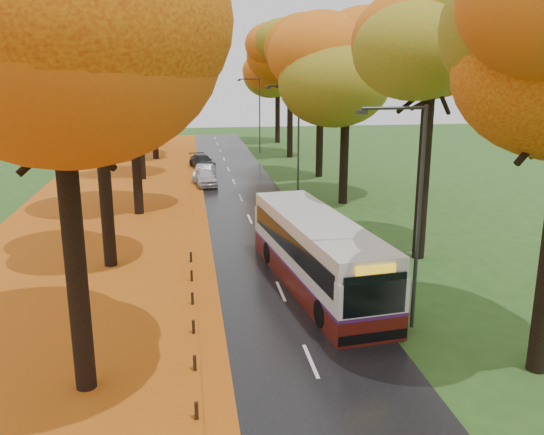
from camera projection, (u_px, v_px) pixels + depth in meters
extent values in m
cube|color=black|center=(248.00, 215.00, 36.70)|extent=(6.50, 90.00, 0.04)
cube|color=silver|center=(248.00, 215.00, 36.69)|extent=(0.12, 90.00, 0.01)
cube|color=#954A0D|center=(103.00, 221.00, 35.43)|extent=(12.00, 90.00, 0.02)
cube|color=#C65A14|center=(200.00, 217.00, 36.26)|extent=(0.90, 90.00, 0.01)
cylinder|color=black|center=(74.00, 250.00, 15.98)|extent=(0.60, 0.60, 8.58)
ellipsoid|color=#D75F17|center=(56.00, 49.00, 14.61)|extent=(9.20, 9.20, 7.18)
cylinder|color=black|center=(104.00, 171.00, 26.34)|extent=(0.60, 0.60, 9.15)
ellipsoid|color=#D75F17|center=(94.00, 41.00, 24.89)|extent=(8.00, 8.00, 6.24)
cylinder|color=black|center=(136.00, 152.00, 36.14)|extent=(0.60, 0.60, 8.00)
ellipsoid|color=#D75F17|center=(131.00, 70.00, 34.87)|extent=(9.20, 9.20, 7.18)
cylinder|color=black|center=(140.00, 128.00, 47.46)|extent=(0.60, 0.60, 8.58)
ellipsoid|color=#D75F17|center=(136.00, 61.00, 46.09)|extent=(8.00, 8.00, 6.24)
cylinder|color=black|center=(154.00, 114.00, 57.99)|extent=(0.60, 0.60, 9.15)
ellipsoid|color=#D75F17|center=(151.00, 55.00, 56.54)|extent=(9.20, 9.20, 7.18)
cylinder|color=black|center=(153.00, 112.00, 67.62)|extent=(0.60, 0.60, 8.00)
ellipsoid|color=#D75F17|center=(151.00, 68.00, 66.35)|extent=(8.00, 8.00, 6.24)
cylinder|color=black|center=(424.00, 166.00, 27.50)|extent=(0.60, 0.60, 9.22)
ellipsoid|color=orange|center=(432.00, 40.00, 26.03)|extent=(8.20, 8.20, 6.40)
cylinder|color=black|center=(344.00, 144.00, 39.03)|extent=(0.60, 0.60, 8.19)
ellipsoid|color=orange|center=(347.00, 66.00, 37.72)|extent=(9.20, 9.20, 7.18)
cylinder|color=black|center=(320.00, 126.00, 48.61)|extent=(0.60, 0.60, 8.70)
ellipsoid|color=orange|center=(321.00, 59.00, 47.22)|extent=(8.20, 8.20, 6.40)
cylinder|color=black|center=(290.00, 113.00, 58.98)|extent=(0.60, 0.60, 9.22)
ellipsoid|color=orange|center=(290.00, 54.00, 57.51)|extent=(9.20, 9.20, 7.18)
cylinder|color=black|center=(278.00, 109.00, 70.68)|extent=(0.60, 0.60, 8.19)
ellipsoid|color=orange|center=(278.00, 66.00, 69.37)|extent=(8.20, 8.20, 6.40)
cube|color=black|center=(197.00, 411.00, 15.45)|extent=(0.11, 0.11, 0.52)
cube|color=black|center=(195.00, 363.00, 17.94)|extent=(0.11, 0.11, 0.52)
cube|color=black|center=(193.00, 327.00, 20.43)|extent=(0.11, 0.11, 0.52)
cube|color=black|center=(192.00, 299.00, 22.91)|extent=(0.11, 0.11, 0.52)
cube|color=black|center=(192.00, 276.00, 25.40)|extent=(0.11, 0.11, 0.52)
cube|color=black|center=(191.00, 257.00, 27.89)|extent=(0.11, 0.11, 0.52)
cylinder|color=#333538|center=(419.00, 221.00, 20.02)|extent=(0.14, 0.14, 8.00)
cylinder|color=#333538|center=(394.00, 108.00, 18.87)|extent=(2.20, 0.11, 0.11)
cube|color=#333538|center=(362.00, 112.00, 18.74)|extent=(0.35, 0.18, 0.14)
cylinder|color=#333538|center=(298.00, 142.00, 41.06)|extent=(0.14, 0.14, 8.00)
cylinder|color=#333538|center=(284.00, 86.00, 39.91)|extent=(2.20, 0.11, 0.11)
cube|color=#333538|center=(268.00, 88.00, 39.78)|extent=(0.35, 0.18, 0.14)
cylinder|color=#333538|center=(260.00, 116.00, 62.10)|extent=(0.14, 0.14, 8.00)
cylinder|color=#333538|center=(249.00, 79.00, 60.95)|extent=(2.20, 0.11, 0.11)
cube|color=#333538|center=(239.00, 80.00, 60.83)|extent=(0.35, 0.18, 0.14)
cube|color=#4C110B|center=(316.00, 275.00, 24.75)|extent=(3.98, 11.63, 0.93)
cube|color=silver|center=(317.00, 250.00, 24.46)|extent=(3.98, 11.63, 1.35)
cube|color=silver|center=(317.00, 227.00, 24.20)|extent=(3.90, 11.39, 0.73)
cube|color=#431752|center=(316.00, 264.00, 24.62)|extent=(4.00, 11.65, 0.12)
cube|color=black|center=(317.00, 241.00, 24.36)|extent=(3.90, 10.73, 0.88)
cube|color=black|center=(375.00, 295.00, 19.13)|extent=(2.27, 0.34, 1.45)
cube|color=yellow|center=(376.00, 270.00, 18.90)|extent=(1.42, 0.24, 0.29)
cube|color=black|center=(372.00, 337.00, 19.54)|extent=(2.53, 0.43, 0.36)
cylinder|color=black|center=(322.00, 313.00, 20.83)|extent=(0.42, 1.06, 1.04)
cylinder|color=black|center=(381.00, 306.00, 21.44)|extent=(0.42, 1.06, 1.04)
cylinder|color=black|center=(269.00, 253.00, 27.62)|extent=(0.42, 1.06, 1.04)
cylinder|color=black|center=(315.00, 249.00, 28.23)|extent=(0.42, 1.06, 1.04)
imported|color=silver|center=(205.00, 177.00, 45.55)|extent=(1.99, 3.99, 1.31)
imported|color=#919598|center=(204.00, 172.00, 47.94)|extent=(2.09, 3.95, 1.24)
imported|color=black|center=(202.00, 161.00, 53.48)|extent=(2.66, 4.48, 1.22)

